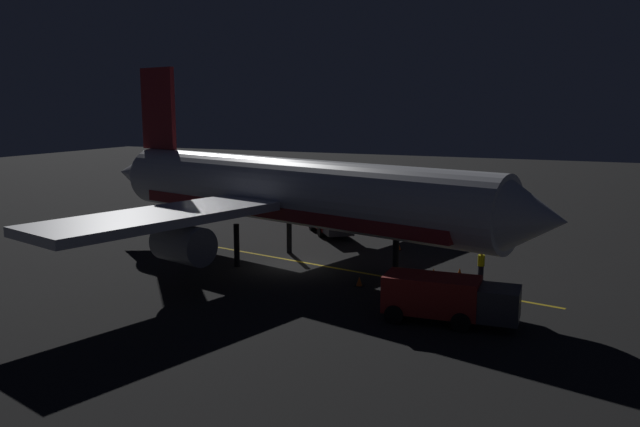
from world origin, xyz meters
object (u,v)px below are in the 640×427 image
Objects in this scene: traffic_cone_far at (434,273)px; traffic_cone_under_wing at (359,282)px; traffic_cone_near_left at (460,273)px; catering_truck at (330,220)px; ground_crew_worker at (481,265)px; traffic_cone_near_right at (399,246)px; baggage_truck at (446,299)px; airliner at (284,193)px.

traffic_cone_under_wing is at bearing -43.78° from traffic_cone_far.
traffic_cone_near_left is 1.00× the size of traffic_cone_under_wing.
traffic_cone_far is at bearing 48.99° from catering_truck.
traffic_cone_near_right is at bearing -129.92° from ground_crew_worker.
baggage_truck is at bearing 25.11° from traffic_cone_near_right.
ground_crew_worker is 7.35m from traffic_cone_under_wing.
catering_truck reaches higher than traffic_cone_far.
baggage_truck is 11.49× the size of traffic_cone_near_left.
ground_crew_worker reaches higher than traffic_cone_near_right.
baggage_truck is at bearing -1.52° from ground_crew_worker.
catering_truck is at bearing -131.01° from traffic_cone_far.
traffic_cone_near_right and traffic_cone_far have the same top height.
traffic_cone_near_right is at bearing -135.02° from traffic_cone_near_left.
airliner reaches higher than baggage_truck.
baggage_truck reaches higher than traffic_cone_under_wing.
airliner is 10.49m from catering_truck.
traffic_cone_near_right is 1.00× the size of traffic_cone_far.
catering_truck is at bearing -115.00° from traffic_cone_near_right.
catering_truck is 3.30× the size of ground_crew_worker.
traffic_cone_near_left is (-1.35, 11.04, -4.38)m from airliner.
catering_truck is at bearing -123.18° from ground_crew_worker.
catering_truck is at bearing -125.34° from traffic_cone_near_left.
baggage_truck reaches higher than traffic_cone_far.
airliner is 5.62× the size of baggage_truck.
airliner is 64.60× the size of traffic_cone_under_wing.
traffic_cone_far is (-0.65, 9.63, -4.38)m from airliner.
traffic_cone_under_wing is at bearing 64.96° from airliner.
baggage_truck is 3.63× the size of ground_crew_worker.
ground_crew_worker is 3.16× the size of traffic_cone_near_left.
catering_truck is at bearing -174.37° from airliner.
baggage_truck is 11.49× the size of traffic_cone_under_wing.
traffic_cone_near_right is (-6.81, 5.58, -4.38)m from airliner.
airliner reaches higher than catering_truck.
traffic_cone_near_left is at bearing -97.42° from ground_crew_worker.
traffic_cone_under_wing is (12.78, 7.20, -0.94)m from catering_truck.
traffic_cone_near_right is 7.38m from traffic_cone_far.
catering_truck is 15.86m from ground_crew_worker.
airliner is at bearing -83.01° from traffic_cone_near_left.
traffic_cone_far is (-3.55, 3.41, 0.00)m from traffic_cone_under_wing.
ground_crew_worker is (-1.19, 12.30, -3.74)m from airliner.
traffic_cone_near_left is at bearing 54.66° from catering_truck.
catering_truck is 10.45× the size of traffic_cone_far.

